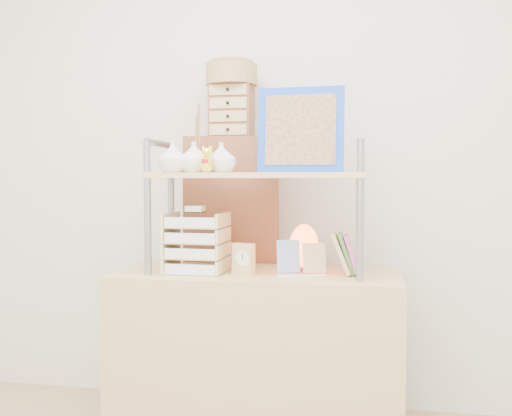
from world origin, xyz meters
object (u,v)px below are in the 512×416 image
at_px(cabinet, 233,274).
at_px(letter_tray, 196,246).
at_px(desk, 257,359).
at_px(salt_lamp, 304,248).

distance_m(cabinet, letter_tray, 0.47).
bearing_deg(desk, letter_tray, -167.17).
relative_size(cabinet, salt_lamp, 6.58).
xyz_separation_m(desk, letter_tray, (-0.25, -0.06, 0.49)).
xyz_separation_m(desk, cabinet, (-0.19, 0.37, 0.30)).
distance_m(cabinet, salt_lamp, 0.54).
bearing_deg(letter_tray, cabinet, 81.41).
xyz_separation_m(letter_tray, salt_lamp, (0.45, 0.10, -0.01)).
height_order(desk, cabinet, cabinet).
height_order(desk, salt_lamp, salt_lamp).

